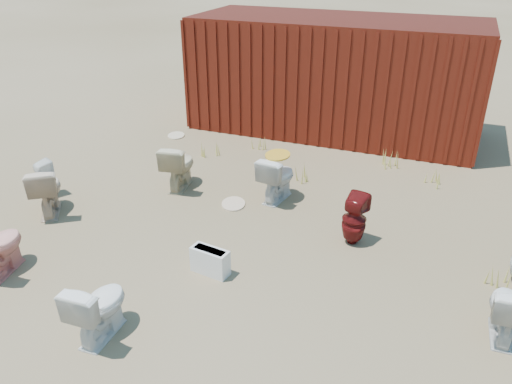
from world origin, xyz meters
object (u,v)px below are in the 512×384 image
at_px(toilet_front_c, 99,307).
at_px(toilet_front_maroon, 354,220).
at_px(toilet_front_e, 507,310).
at_px(toilet_back_a, 44,179).
at_px(toilet_back_beige_right, 179,166).
at_px(shipping_container, 335,76).
at_px(toilet_back_yellowlid, 277,178).
at_px(loose_tank, 210,261).
at_px(toilet_back_beige_left, 46,190).

bearing_deg(toilet_front_c, toilet_front_maroon, -129.13).
xyz_separation_m(toilet_front_e, toilet_back_a, (-6.93, 0.77, -0.03)).
bearing_deg(toilet_front_e, toilet_back_beige_right, -22.51).
distance_m(shipping_container, toilet_back_yellowlid, 3.78).
height_order(shipping_container, toilet_back_a, shipping_container).
distance_m(shipping_container, toilet_front_c, 7.46).
bearing_deg(toilet_front_maroon, loose_tank, 53.11).
bearing_deg(toilet_back_beige_left, toilet_front_e, 141.15).
bearing_deg(toilet_back_beige_left, loose_tank, 135.10).
distance_m(toilet_front_e, loose_tank, 3.43).
bearing_deg(toilet_front_e, toilet_front_maroon, -35.28).
bearing_deg(toilet_front_maroon, toilet_back_beige_right, -0.57).
distance_m(toilet_back_a, toilet_back_yellowlid, 3.85).
bearing_deg(toilet_back_a, loose_tank, -171.90).
bearing_deg(toilet_front_maroon, toilet_back_yellowlid, -19.67).
bearing_deg(shipping_container, toilet_front_c, -95.27).
height_order(toilet_front_maroon, loose_tank, toilet_front_maroon).
xyz_separation_m(toilet_front_c, loose_tank, (0.59, 1.45, -0.20)).
relative_size(toilet_back_a, toilet_back_yellowlid, 0.82).
bearing_deg(toilet_back_a, toilet_back_yellowlid, -137.03).
bearing_deg(toilet_front_maroon, toilet_front_c, 64.25).
relative_size(toilet_back_a, toilet_back_beige_left, 0.80).
bearing_deg(shipping_container, toilet_front_e, -60.13).
xyz_separation_m(toilet_back_a, toilet_back_beige_right, (1.90, 1.13, 0.08)).
relative_size(toilet_front_c, toilet_front_maroon, 0.99).
height_order(toilet_front_e, toilet_back_beige_right, toilet_back_beige_right).
height_order(toilet_front_e, loose_tank, toilet_front_e).
bearing_deg(loose_tank, toilet_back_beige_right, 136.28).
bearing_deg(toilet_front_c, toilet_back_a, -41.14).
bearing_deg(shipping_container, toilet_back_yellowlid, -89.87).
height_order(toilet_front_e, toilet_back_a, toilet_front_e).
distance_m(shipping_container, toilet_back_beige_left, 6.34).
bearing_deg(toilet_front_e, toilet_back_a, -8.18).
bearing_deg(shipping_container, loose_tank, -90.91).
bearing_deg(toilet_back_a, toilet_back_beige_right, -126.64).
bearing_deg(toilet_front_c, loose_tank, -114.25).
height_order(toilet_back_yellowlid, loose_tank, toilet_back_yellowlid).
bearing_deg(toilet_front_c, shipping_container, -97.45).
xyz_separation_m(shipping_container, toilet_back_beige_left, (-3.14, -5.45, -0.80)).
distance_m(toilet_front_maroon, toilet_back_beige_left, 4.68).
xyz_separation_m(toilet_back_beige_right, toilet_back_yellowlid, (1.71, 0.20, -0.01)).
relative_size(toilet_front_maroon, toilet_back_beige_right, 0.93).
relative_size(toilet_back_a, toilet_back_beige_right, 0.79).
bearing_deg(toilet_front_e, toilet_back_beige_left, -4.92).
bearing_deg(toilet_back_yellowlid, loose_tank, 96.58).
relative_size(toilet_front_c, toilet_back_beige_left, 0.93).
distance_m(toilet_front_maroon, loose_tank, 2.08).
distance_m(toilet_front_c, loose_tank, 1.57).
distance_m(toilet_back_beige_left, toilet_back_yellowlid, 3.61).
bearing_deg(toilet_front_maroon, toilet_front_e, 157.74).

